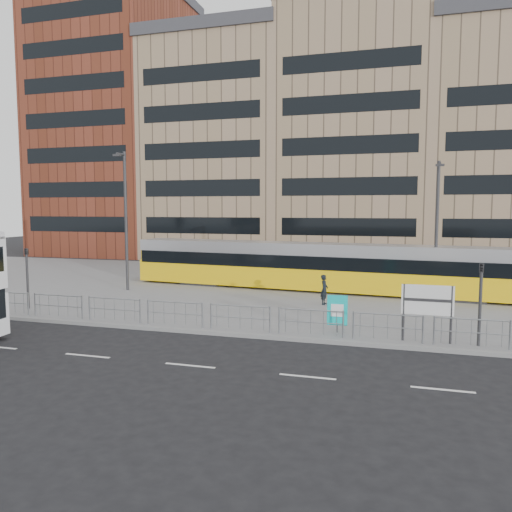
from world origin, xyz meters
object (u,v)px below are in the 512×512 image
(tram, at_px, (321,267))
(lamp_post_east, at_px, (437,224))
(lamp_post_west, at_px, (125,216))
(traffic_light_east, at_px, (481,294))
(station_sign, at_px, (427,303))
(ad_panel, at_px, (337,311))
(pedestrian, at_px, (324,290))
(traffic_light_west, at_px, (27,270))

(tram, relative_size, lamp_post_east, 3.26)
(lamp_post_west, bearing_deg, tram, 15.33)
(traffic_light_east, relative_size, lamp_post_west, 0.36)
(station_sign, relative_size, ad_panel, 1.42)
(station_sign, bearing_deg, lamp_post_east, 85.48)
(lamp_post_east, bearing_deg, pedestrian, -151.41)
(tram, relative_size, pedestrian, 15.76)
(lamp_post_west, height_order, lamp_post_east, lamp_post_west)
(pedestrian, xyz_separation_m, traffic_light_east, (6.75, -6.39, 1.18))
(traffic_light_east, bearing_deg, lamp_post_west, 171.40)
(ad_panel, distance_m, traffic_light_west, 15.87)
(tram, distance_m, ad_panel, 10.56)
(tram, bearing_deg, ad_panel, -71.78)
(tram, height_order, lamp_post_east, lamp_post_east)
(ad_panel, height_order, lamp_post_west, lamp_post_west)
(lamp_post_east, bearing_deg, lamp_post_west, -174.03)
(station_sign, xyz_separation_m, ad_panel, (-3.48, 0.51, -0.62))
(tram, distance_m, pedestrian, 4.57)
(tram, xyz_separation_m, ad_panel, (2.31, -10.29, -0.57))
(pedestrian, height_order, lamp_post_east, lamp_post_east)
(traffic_light_west, height_order, lamp_post_west, lamp_post_west)
(ad_panel, height_order, lamp_post_east, lamp_post_east)
(pedestrian, bearing_deg, traffic_light_west, 115.26)
(traffic_light_east, bearing_deg, lamp_post_east, 108.86)
(traffic_light_east, bearing_deg, pedestrian, 149.43)
(pedestrian, height_order, traffic_light_east, traffic_light_east)
(ad_panel, bearing_deg, tram, 99.00)
(ad_panel, bearing_deg, lamp_post_east, 60.61)
(tram, relative_size, traffic_light_west, 8.13)
(lamp_post_west, relative_size, lamp_post_east, 1.11)
(tram, xyz_separation_m, station_sign, (5.80, -10.80, 0.05))
(pedestrian, bearing_deg, lamp_post_east, -56.44)
(ad_panel, xyz_separation_m, traffic_light_west, (-15.82, 0.54, 1.06))
(tram, height_order, traffic_light_west, traffic_light_west)
(ad_panel, relative_size, pedestrian, 0.97)
(traffic_light_west, xyz_separation_m, lamp_post_east, (20.16, 8.46, 2.26))
(pedestrian, height_order, traffic_light_west, traffic_light_west)
(traffic_light_west, relative_size, lamp_post_west, 0.36)
(station_sign, bearing_deg, tram, 118.81)
(station_sign, height_order, lamp_post_east, lamp_post_east)
(pedestrian, bearing_deg, tram, 16.46)
(station_sign, bearing_deg, ad_panel, 172.22)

